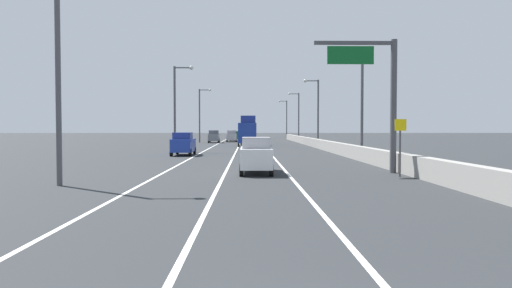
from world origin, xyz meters
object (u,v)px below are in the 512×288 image
speed_advisory_sign (400,143)px  lamp_post_left_far (201,111)px  car_blue_4 (183,144)px  lamp_post_right_second (359,95)px  lamp_post_right_fifth (286,116)px  lamp_post_left_mid (177,102)px  car_silver_1 (232,136)px  lamp_post_right_fourth (297,113)px  box_truck (248,132)px  lamp_post_right_third (316,107)px  car_green_3 (235,136)px  car_gray_0 (214,137)px  car_white_2 (256,155)px  overhead_sign_gantry (381,89)px  lamp_post_left_near (64,65)px

speed_advisory_sign → lamp_post_left_far: bearing=105.8°
lamp_post_left_far → car_blue_4: lamp_post_left_far is taller
lamp_post_right_second → lamp_post_right_fifth: bearing=90.2°
lamp_post_left_mid → lamp_post_left_far: 29.85m
speed_advisory_sign → car_silver_1: size_ratio=0.66×
lamp_post_right_fourth → box_truck: bearing=-112.3°
speed_advisory_sign → car_silver_1: bearing=100.1°
lamp_post_right_second → car_blue_4: bearing=165.2°
speed_advisory_sign → lamp_post_right_third: (1.41, 40.27, 3.55)m
speed_advisory_sign → lamp_post_right_third: size_ratio=0.33×
lamp_post_left_far → car_green_3: bearing=64.9°
lamp_post_right_third → car_silver_1: lamp_post_right_third is taller
car_gray_0 → car_green_3: car_gray_0 is taller
car_silver_1 → car_white_2: (3.43, -58.67, -0.02)m
car_green_3 → box_truck: bearing=-84.1°
car_blue_4 → box_truck: bearing=75.4°
lamp_post_left_mid → box_truck: lamp_post_left_mid is taller
lamp_post_right_third → car_green_3: size_ratio=2.12×
lamp_post_right_third → car_silver_1: 24.32m
speed_advisory_sign → lamp_post_right_second: size_ratio=0.33×
car_silver_1 → car_white_2: 58.77m
overhead_sign_gantry → car_white_2: 7.93m
lamp_post_right_second → car_green_3: lamp_post_right_second is taller
lamp_post_right_second → lamp_post_left_near: bearing=-132.6°
lamp_post_right_fourth → lamp_post_left_mid: 42.28m
speed_advisory_sign → lamp_post_left_far: (-15.88, 56.22, 3.55)m
car_white_2 → car_green_3: 65.60m
car_white_2 → car_blue_4: car_blue_4 is taller
car_gray_0 → car_green_3: 12.27m
lamp_post_right_fourth → lamp_post_right_fifth: 24.87m
lamp_post_right_second → car_blue_4: size_ratio=2.07×
car_gray_0 → lamp_post_right_fourth: bearing=31.7°
lamp_post_left_mid → car_gray_0: (1.77, 29.45, -4.27)m
lamp_post_right_third → car_gray_0: bearing=134.2°
car_silver_1 → box_truck: bearing=-80.9°
lamp_post_right_second → lamp_post_left_mid: (-16.90, 10.97, 0.00)m
car_silver_1 → lamp_post_left_mid: bearing=-97.6°
overhead_sign_gantry → car_green_3: bearing=98.7°
lamp_post_left_mid → lamp_post_right_fifth: bearing=75.4°
car_green_3 → lamp_post_left_near: bearing=-94.4°
lamp_post_right_third → car_white_2: lamp_post_right_third is taller
car_white_2 → box_truck: size_ratio=0.48×
car_silver_1 → car_white_2: car_silver_1 is taller
overhead_sign_gantry → lamp_post_left_mid: (-15.02, 24.22, 0.59)m
lamp_post_right_fourth → car_green_3: lamp_post_right_fourth is taller
lamp_post_right_fifth → lamp_post_left_near: size_ratio=1.00×
overhead_sign_gantry → speed_advisory_sign: size_ratio=2.50×
overhead_sign_gantry → box_truck: (-7.48, 40.28, -2.77)m
lamp_post_left_far → car_white_2: (8.43, -54.08, -4.31)m
lamp_post_right_third → speed_advisory_sign: bearing=-92.0°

